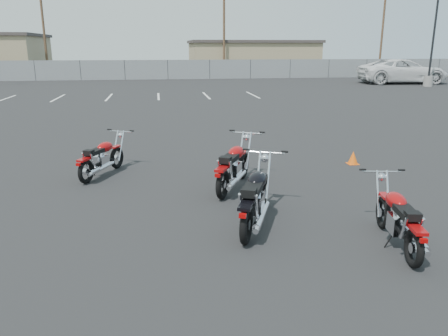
{
  "coord_description": "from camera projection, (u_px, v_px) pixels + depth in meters",
  "views": [
    {
      "loc": [
        -1.04,
        -7.65,
        2.97
      ],
      "look_at": [
        0.2,
        0.6,
        0.65
      ],
      "focal_mm": 35.0,
      "sensor_mm": 36.0,
      "label": 1
    }
  ],
  "objects": [
    {
      "name": "tan_building_east",
      "position": [
        251.0,
        57.0,
        51.09
      ],
      "size": [
        14.4,
        9.4,
        3.7
      ],
      "color": "#9A8963",
      "rests_on": "ground"
    },
    {
      "name": "motorcycle_second_black",
      "position": [
        255.0,
        198.0,
        7.4
      ],
      "size": [
        1.28,
        2.2,
        1.1
      ],
      "color": "black",
      "rests_on": "ground"
    },
    {
      "name": "training_cone_near",
      "position": [
        353.0,
        158.0,
        11.43
      ],
      "size": [
        0.28,
        0.28,
        0.34
      ],
      "color": "#F25C0C",
      "rests_on": "ground"
    },
    {
      "name": "parking_line_stripes",
      "position": [
        134.0,
        97.0,
        26.92
      ],
      "size": [
        15.12,
        4.0,
        0.01
      ],
      "color": "silver",
      "rests_on": "ground"
    },
    {
      "name": "utility_pole_c",
      "position": [
        224.0,
        30.0,
        44.99
      ],
      "size": [
        1.8,
        0.24,
        9.0
      ],
      "color": "#4B3322",
      "rests_on": "ground"
    },
    {
      "name": "light_pole_east",
      "position": [
        431.0,
        54.0,
        33.4
      ],
      "size": [
        0.8,
        0.7,
        9.67
      ],
      "color": "gray",
      "rests_on": "ground"
    },
    {
      "name": "white_van",
      "position": [
        404.0,
        64.0,
        36.46
      ],
      "size": [
        4.0,
        8.59,
        3.17
      ],
      "primitive_type": "imported",
      "rotation": [
        0.0,
        0.0,
        1.49
      ],
      "color": "white",
      "rests_on": "ground"
    },
    {
      "name": "utility_pole_b",
      "position": [
        44.0,
        29.0,
        43.36
      ],
      "size": [
        1.8,
        0.24,
        9.0
      ],
      "color": "#4B3322",
      "rests_on": "ground"
    },
    {
      "name": "utility_pole_d",
      "position": [
        382.0,
        31.0,
        48.53
      ],
      "size": [
        1.8,
        0.24,
        9.0
      ],
      "color": "#4B3322",
      "rests_on": "ground"
    },
    {
      "name": "motorcycle_rear_red",
      "position": [
        399.0,
        219.0,
        6.64
      ],
      "size": [
        0.8,
        1.97,
        0.97
      ],
      "color": "black",
      "rests_on": "ground"
    },
    {
      "name": "motorcycle_third_red",
      "position": [
        234.0,
        166.0,
        9.38
      ],
      "size": [
        1.4,
        2.13,
        1.08
      ],
      "color": "black",
      "rests_on": "ground"
    },
    {
      "name": "ground",
      "position": [
        218.0,
        210.0,
        8.23
      ],
      "size": [
        120.0,
        120.0,
        0.0
      ],
      "primitive_type": "plane",
      "color": "black",
      "rests_on": "ground"
    },
    {
      "name": "motorcycle_front_red",
      "position": [
        102.0,
        158.0,
        10.33
      ],
      "size": [
        1.2,
        1.88,
        0.95
      ],
      "color": "black",
      "rests_on": "ground"
    },
    {
      "name": "chainlink_fence",
      "position": [
        168.0,
        70.0,
        41.33
      ],
      "size": [
        80.06,
        0.06,
        1.8
      ],
      "color": "slate",
      "rests_on": "ground"
    }
  ]
}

